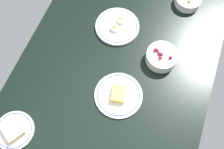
# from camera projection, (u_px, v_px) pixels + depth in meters

# --- Properties ---
(dining_table) EXTENTS (1.46, 0.92, 0.04)m
(dining_table) POSITION_uv_depth(u_px,v_px,m) (112.00, 78.00, 1.23)
(dining_table) COLOR black
(dining_table) RESTS_ON ground
(plate_cheese) EXTENTS (0.22, 0.22, 0.04)m
(plate_cheese) POSITION_uv_depth(u_px,v_px,m) (118.00, 95.00, 1.17)
(plate_cheese) COLOR white
(plate_cheese) RESTS_ON dining_table
(bowl_peas) EXTENTS (0.14, 0.14, 0.06)m
(bowl_peas) POSITION_uv_depth(u_px,v_px,m) (188.00, 0.00, 1.36)
(bowl_peas) COLOR white
(bowl_peas) RESTS_ON dining_table
(plate_eggs) EXTENTS (0.23, 0.23, 0.05)m
(plate_eggs) POSITION_uv_depth(u_px,v_px,m) (117.00, 26.00, 1.31)
(plate_eggs) COLOR white
(plate_eggs) RESTS_ON dining_table
(plate_sandwich) EXTENTS (0.17, 0.17, 0.05)m
(plate_sandwich) POSITION_uv_depth(u_px,v_px,m) (14.00, 130.00, 1.10)
(plate_sandwich) COLOR white
(plate_sandwich) RESTS_ON dining_table
(bowl_berries) EXTENTS (0.15, 0.15, 0.07)m
(bowl_berries) POSITION_uv_depth(u_px,v_px,m) (161.00, 57.00, 1.22)
(bowl_berries) COLOR white
(bowl_berries) RESTS_ON dining_table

